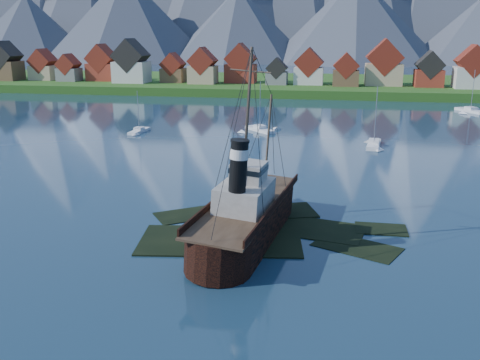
% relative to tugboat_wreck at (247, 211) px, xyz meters
% --- Properties ---
extents(ground, '(1400.00, 1400.00, 0.00)m').
position_rel_tugboat_wreck_xyz_m(ground, '(0.40, -0.64, -2.83)').
color(ground, '#183145').
rests_on(ground, ground).
extents(shoal, '(31.71, 21.24, 1.14)m').
position_rel_tugboat_wreck_xyz_m(shoal, '(2.18, 1.52, -3.18)').
color(shoal, black).
rests_on(shoal, ground).
extents(shore_bank, '(600.00, 80.00, 3.20)m').
position_rel_tugboat_wreck_xyz_m(shore_bank, '(0.40, 169.36, -2.83)').
color(shore_bank, '#294F16').
rests_on(shore_bank, ground).
extents(seawall, '(600.00, 2.50, 2.00)m').
position_rel_tugboat_wreck_xyz_m(seawall, '(0.40, 131.36, -2.83)').
color(seawall, '#3F3D38').
rests_on(seawall, ground).
extents(town, '(250.96, 16.69, 17.30)m').
position_rel_tugboat_wreck_xyz_m(town, '(-32.72, 151.55, 6.16)').
color(town, maroon).
rests_on(town, ground).
extents(tugboat_wreck, '(6.58, 28.33, 22.45)m').
position_rel_tugboat_wreck_xyz_m(tugboat_wreck, '(0.00, 0.00, 0.00)').
color(tugboat_wreck, black).
rests_on(tugboat_wreck, ground).
extents(sailboat_a, '(2.77, 8.40, 10.08)m').
position_rel_tugboat_wreck_xyz_m(sailboat_a, '(-35.57, 59.75, -2.61)').
color(sailboat_a, silver).
rests_on(sailboat_a, ground).
extents(sailboat_c, '(8.07, 8.53, 12.11)m').
position_rel_tugboat_wreck_xyz_m(sailboat_c, '(-8.03, 66.20, -2.56)').
color(sailboat_c, silver).
rests_on(sailboat_c, ground).
extents(sailboat_d, '(3.46, 9.54, 12.73)m').
position_rel_tugboat_wreck_xyz_m(sailboat_d, '(17.39, 53.13, -2.54)').
color(sailboat_d, silver).
rests_on(sailboat_d, ground).
extents(sailboat_e, '(7.38, 10.97, 12.67)m').
position_rel_tugboat_wreck_xyz_m(sailboat_e, '(48.14, 107.95, -2.55)').
color(sailboat_e, silver).
rests_on(sailboat_e, ground).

